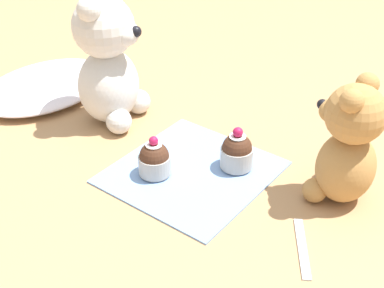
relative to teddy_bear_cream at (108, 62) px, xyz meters
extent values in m
plane|color=tan|center=(-0.05, -0.22, -0.12)|extent=(4.00, 4.00, 0.00)
cube|color=#7A9ED1|center=(-0.05, -0.22, -0.11)|extent=(0.24, 0.23, 0.01)
ellipsoid|color=silver|center=(-0.01, 0.18, -0.10)|extent=(0.28, 0.21, 0.03)
ellipsoid|color=silver|center=(0.00, 0.00, -0.05)|extent=(0.15, 0.14, 0.14)
sphere|color=silver|center=(0.00, 0.00, 0.06)|extent=(0.11, 0.11, 0.11)
ellipsoid|color=silver|center=(0.01, -0.04, 0.06)|extent=(0.06, 0.06, 0.04)
sphere|color=black|center=(0.02, -0.06, 0.06)|extent=(0.02, 0.02, 0.02)
sphere|color=silver|center=(-0.04, -0.01, 0.11)|extent=(0.04, 0.04, 0.04)
sphere|color=silver|center=(-0.03, -0.04, -0.09)|extent=(0.05, 0.05, 0.05)
sphere|color=silver|center=(0.05, -0.02, -0.09)|extent=(0.05, 0.05, 0.05)
ellipsoid|color=#B78447|center=(0.04, -0.44, -0.06)|extent=(0.10, 0.09, 0.11)
sphere|color=#B78447|center=(0.04, -0.44, 0.03)|extent=(0.09, 0.09, 0.09)
ellipsoid|color=#B78447|center=(0.04, -0.41, 0.02)|extent=(0.04, 0.04, 0.03)
sphere|color=black|center=(0.04, -0.39, 0.03)|extent=(0.02, 0.02, 0.02)
sphere|color=#B78447|center=(0.07, -0.44, 0.06)|extent=(0.03, 0.03, 0.03)
sphere|color=#B78447|center=(0.01, -0.44, 0.06)|extent=(0.03, 0.03, 0.03)
sphere|color=#B78447|center=(0.07, -0.41, -0.10)|extent=(0.04, 0.04, 0.04)
sphere|color=#B78447|center=(0.01, -0.41, -0.10)|extent=(0.04, 0.04, 0.04)
cylinder|color=#B2ADA3|center=(-0.09, -0.18, -0.10)|extent=(0.05, 0.05, 0.03)
sphere|color=#472819|center=(-0.09, -0.18, -0.08)|extent=(0.05, 0.05, 0.05)
cylinder|color=white|center=(-0.09, -0.18, -0.06)|extent=(0.03, 0.03, 0.00)
sphere|color=#B71947|center=(-0.09, -0.18, -0.05)|extent=(0.01, 0.01, 0.01)
cylinder|color=#B2ADA3|center=(0.00, -0.27, -0.09)|extent=(0.05, 0.05, 0.03)
sphere|color=#472819|center=(0.00, -0.27, -0.08)|extent=(0.05, 0.05, 0.05)
cylinder|color=white|center=(0.00, -0.27, -0.05)|extent=(0.03, 0.03, 0.00)
sphere|color=#B71947|center=(0.00, -0.27, -0.05)|extent=(0.02, 0.02, 0.02)
cube|color=silver|center=(-0.10, -0.45, -0.11)|extent=(0.10, 0.07, 0.01)
camera|label=1|loc=(-0.61, -0.65, 0.40)|focal=50.00mm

